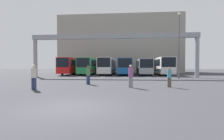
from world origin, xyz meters
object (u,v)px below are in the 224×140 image
bus_slot_0 (73,65)px  lamp_post (179,43)px  bus_slot_2 (108,65)px  pedestrian_mid_left (169,77)px  pedestrian_near_right (131,76)px  bus_slot_1 (91,65)px  bus_slot_3 (125,66)px  pedestrian_near_left (34,76)px  bus_slot_4 (143,66)px  pedestrian_far_center (88,75)px  bus_slot_5 (162,65)px

bus_slot_0 → lamp_post: (18.19, -11.25, 2.92)m
bus_slot_2 → pedestrian_mid_left: size_ratio=7.70×
pedestrian_near_right → lamp_post: size_ratio=0.20×
bus_slot_2 → bus_slot_1: bearing=179.6°
bus_slot_2 → lamp_post: lamp_post is taller
bus_slot_3 → pedestrian_near_right: bus_slot_3 is taller
bus_slot_1 → pedestrian_near_left: bus_slot_1 is taller
bus_slot_0 → bus_slot_3: bearing=-0.1°
bus_slot_1 → lamp_post: (14.57, -11.60, 2.95)m
bus_slot_4 → pedestrian_far_center: size_ratio=7.05×
bus_slot_1 → bus_slot_5: (14.49, -0.08, 0.04)m
bus_slot_0 → pedestrian_mid_left: (14.66, -21.16, -1.03)m
bus_slot_4 → pedestrian_far_center: bus_slot_4 is taller
pedestrian_near_right → pedestrian_far_center: pedestrian_near_right is taller
pedestrian_far_center → lamp_post: 13.92m
bus_slot_1 → pedestrian_far_center: bearing=-78.4°
bus_slot_3 → bus_slot_0: bearing=179.9°
bus_slot_0 → bus_slot_4: bearing=0.9°
bus_slot_4 → pedestrian_near_right: size_ratio=6.75×
lamp_post → pedestrian_far_center: bearing=-141.7°
bus_slot_3 → pedestrian_mid_left: (3.80, -21.14, -0.95)m
bus_slot_3 → bus_slot_4: size_ratio=0.96×
lamp_post → pedestrian_mid_left: bearing=-109.6°
bus_slot_0 → bus_slot_4: size_ratio=0.96×
bus_slot_4 → pedestrian_near_right: 22.04m
bus_slot_5 → pedestrian_near_right: (-6.53, -21.88, -0.93)m
bus_slot_3 → pedestrian_near_right: size_ratio=6.48×
bus_slot_2 → pedestrian_near_right: bus_slot_2 is taller
bus_slot_2 → bus_slot_5: bus_slot_5 is taller
bus_slot_0 → pedestrian_near_left: bearing=-78.9°
pedestrian_far_center → pedestrian_near_right: bearing=-59.9°
bus_slot_1 → bus_slot_5: bearing=-0.3°
bus_slot_4 → pedestrian_far_center: 20.91m
bus_slot_2 → bus_slot_3: bus_slot_2 is taller
bus_slot_1 → pedestrian_near_right: (7.96, -21.96, -0.90)m
bus_slot_2 → pedestrian_near_left: (-2.64, -23.77, -0.93)m
bus_slot_1 → pedestrian_near_left: (0.99, -23.79, -0.90)m
bus_slot_1 → lamp_post: lamp_post is taller
bus_slot_5 → bus_slot_0: bearing=-179.2°
bus_slot_4 → pedestrian_mid_left: (0.17, -21.38, -0.88)m
pedestrian_far_center → lamp_post: size_ratio=0.20×
bus_slot_3 → pedestrian_far_center: bearing=-99.2°
pedestrian_far_center → bus_slot_3: bearing=49.0°
pedestrian_near_left → pedestrian_far_center: bearing=52.1°
bus_slot_0 → bus_slot_1: (3.62, 0.34, -0.03)m
bus_slot_0 → bus_slot_1: bus_slot_0 is taller
pedestrian_near_left → lamp_post: (13.58, 12.20, 3.84)m
bus_slot_2 → pedestrian_mid_left: bus_slot_2 is taller
bus_slot_2 → lamp_post: 16.19m
pedestrian_mid_left → lamp_post: size_ratio=0.18×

